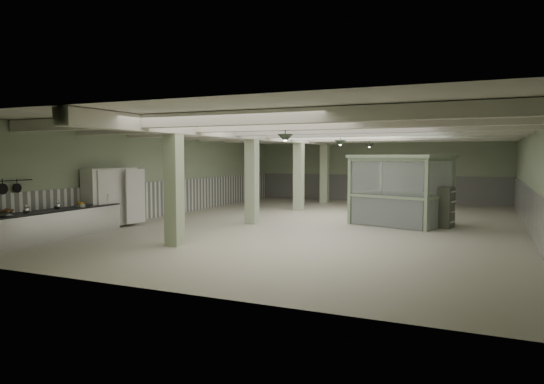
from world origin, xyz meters
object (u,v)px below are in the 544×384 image
at_px(prep_counter, 52,225).
at_px(guard_booth, 402,177).
at_px(walkin_cooler, 111,199).
at_px(filing_cabinet, 446,207).

distance_m(prep_counter, guard_booth, 12.18).
distance_m(walkin_cooler, guard_booth, 10.69).
relative_size(prep_counter, guard_booth, 1.30).
bearing_deg(prep_counter, filing_cabinet, 34.62).
distance_m(prep_counter, filing_cabinet, 13.19).
xyz_separation_m(prep_counter, filing_cabinet, (10.85, 7.49, 0.27)).
bearing_deg(filing_cabinet, prep_counter, -131.58).
height_order(prep_counter, filing_cabinet, filing_cabinet).
bearing_deg(filing_cabinet, guard_booth, -178.18).
height_order(walkin_cooler, filing_cabinet, walkin_cooler).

